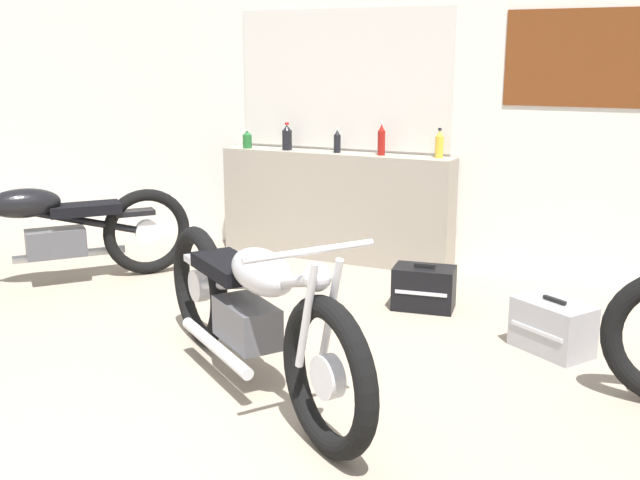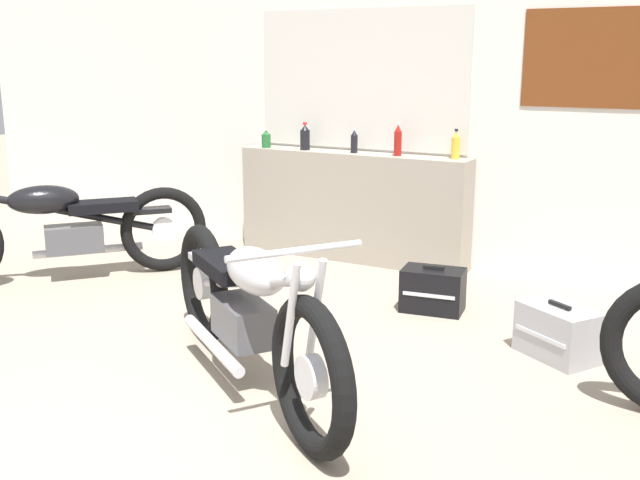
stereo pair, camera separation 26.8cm
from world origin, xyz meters
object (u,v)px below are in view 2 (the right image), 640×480
Objects in this scene: hard_case_black at (433,290)px; hard_case_silver at (558,332)px; motorcycle_silver at (247,309)px; bottle_rightmost at (456,146)px; motorcycle_black at (63,228)px; bottle_right_center at (398,141)px; bottle_leftmost at (266,139)px; bottle_left_center at (305,138)px; bottle_center at (354,142)px.

hard_case_silver reaches higher than hard_case_black.
bottle_rightmost is at bearing 85.15° from motorcycle_silver.
motorcycle_silver is 1.69m from hard_case_black.
motorcycle_silver is at bearing -21.67° from motorcycle_black.
bottle_right_center is 0.14× the size of motorcycle_silver.
bottle_right_center is 0.61× the size of hard_case_black.
bottle_rightmost is (1.70, 0.08, 0.03)m from bottle_leftmost.
hard_case_silver is (2.83, -1.33, -0.84)m from bottle_leftmost.
bottle_right_center is (1.23, 0.04, 0.05)m from bottle_leftmost.
bottle_leftmost reaches higher than motorcycle_silver.
bottle_left_center is at bearing -177.36° from bottle_rightmost.
bottle_leftmost reaches higher than motorcycle_black.
motorcycle_black is 3.93× the size of hard_case_black.
bottle_right_center reaches higher than motorcycle_silver.
hard_case_silver is at bearing 41.30° from motorcycle_silver.
bottle_leftmost is at bearing 154.94° from hard_case_silver.
bottle_rightmost is at bearing 2.64° from bottle_left_center.
bottle_center is 0.11× the size of motorcycle_silver.
motorcycle_black is at bearing -146.82° from bottle_rightmost.
bottle_right_center reaches higher than motorcycle_black.
bottle_rightmost is 0.45× the size of hard_case_silver.
bottle_center is 2.42m from motorcycle_black.
bottle_right_center is (0.39, -0.00, 0.03)m from bottle_center.
motorcycle_silver is at bearing -104.92° from hard_case_black.
bottle_rightmost is at bearing 2.93° from bottle_center.
bottle_right_center is (0.85, 0.02, 0.02)m from bottle_left_center.
bottle_rightmost reaches higher than motorcycle_silver.
bottle_leftmost is 1.71m from bottle_rightmost.
bottle_leftmost is 0.70× the size of bottle_left_center.
bottle_center is at bearing 104.11° from motorcycle_silver.
bottle_leftmost is at bearing 120.58° from motorcycle_silver.
bottle_center is 0.75× the size of bottle_right_center.
bottle_center is at bearing -177.07° from bottle_rightmost.
bottle_rightmost reaches higher than hard_case_silver.
bottle_left_center and bottle_rightmost have the same top height.
bottle_right_center is 0.16× the size of motorcycle_black.
bottle_left_center is 1.14× the size of bottle_center.
motorcycle_silver is 3.63× the size of hard_case_silver.
motorcycle_black is (-1.23, -1.61, -0.60)m from bottle_left_center.
bottle_left_center is 2.83m from motorcycle_silver.
bottle_center is 0.12× the size of motorcycle_black.
bottle_leftmost reaches higher than hard_case_silver.
motorcycle_silver is (1.48, -2.51, -0.56)m from bottle_leftmost.
hard_case_black is at bearing -25.12° from bottle_leftmost.
bottle_rightmost is (0.47, 0.05, -0.02)m from bottle_right_center.
motorcycle_silver is at bearing -84.41° from bottle_right_center.
bottle_leftmost is 0.60× the size of bottle_right_center.
hard_case_black is at bearing -54.04° from bottle_right_center.
motorcycle_black is at bearing -166.03° from hard_case_black.
bottle_leftmost is 0.09× the size of motorcycle_black.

